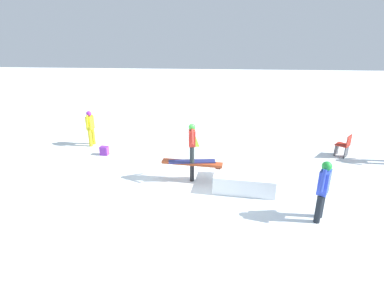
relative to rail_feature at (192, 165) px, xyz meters
name	(u,v)px	position (x,y,z in m)	size (l,w,h in m)	color
ground_plane	(192,181)	(0.00, 0.00, -0.55)	(60.00, 60.00, 0.00)	white
rail_feature	(192,165)	(0.00, 0.00, 0.00)	(1.94, 0.49, 0.66)	black
snow_kicker_ramp	(244,177)	(-1.64, 0.18, -0.28)	(1.80, 1.50, 0.54)	white
main_rider_on_rail	(192,144)	(0.00, 0.00, 0.71)	(1.49, 0.71, 1.25)	navy
bystander_yellow	(90,126)	(4.43, -2.88, 0.27)	(0.24, 0.61, 1.47)	gold
bystander_blue	(323,188)	(-3.37, 1.85, 0.35)	(0.42, 0.65, 1.61)	#1C222A
loose_snowboard_lime	(194,140)	(0.21, -3.74, -0.54)	(1.52, 0.28, 0.02)	#96D928
folding_chair	(344,146)	(-5.59, -2.44, -0.14)	(0.62, 0.62, 0.88)	#3F3F44
backpack_on_snow	(104,151)	(3.56, -1.88, -0.38)	(0.30, 0.22, 0.34)	purple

